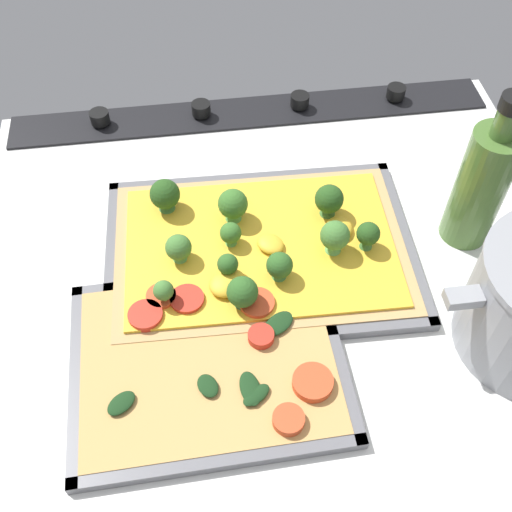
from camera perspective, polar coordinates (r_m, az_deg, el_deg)
ground_plane at (r=75.55cm, az=2.56°, el=-2.79°), size 74.08×69.31×3.00cm
stove_control_panel at (r=95.40cm, az=-0.48°, el=13.24°), size 71.12×7.00×2.60cm
baking_tray_front at (r=76.26cm, az=0.40°, el=0.33°), size 38.35×27.24×1.30cm
broccoli_pizza at (r=74.94cm, az=0.28°, el=1.04°), size 35.89×24.78×5.89cm
baking_tray_back at (r=67.99cm, az=-4.44°, el=-9.79°), size 29.66×24.05×1.30cm
veggie_pizza_back at (r=67.48cm, az=-4.10°, el=-9.22°), size 27.21×21.60×1.90cm
oil_bottle at (r=77.02cm, az=20.06°, el=6.24°), size 5.96×5.96×21.07cm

